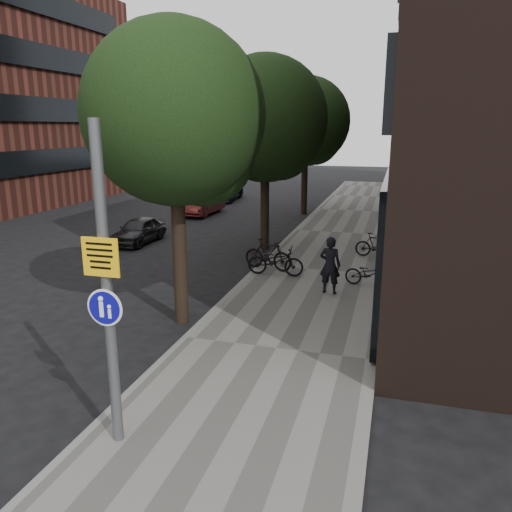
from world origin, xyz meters
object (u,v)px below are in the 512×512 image
(signpost, at_px, (107,290))
(parked_car_near, at_px, (139,230))
(parked_bike_facade_near, at_px, (370,274))
(pedestrian, at_px, (330,265))

(signpost, xyz_separation_m, parked_car_near, (-6.83, 13.18, -2.08))
(signpost, distance_m, parked_bike_facade_near, 10.04)
(signpost, xyz_separation_m, parked_bike_facade_near, (3.40, 9.20, -2.12))
(parked_bike_facade_near, height_order, parked_car_near, parked_car_near)
(pedestrian, relative_size, parked_bike_facade_near, 1.11)
(signpost, distance_m, parked_car_near, 14.99)
(pedestrian, relative_size, parked_car_near, 0.52)
(signpost, height_order, parked_car_near, signpost)
(parked_car_near, bearing_deg, signpost, -62.19)
(pedestrian, xyz_separation_m, parked_car_near, (-9.11, 4.94, -0.43))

